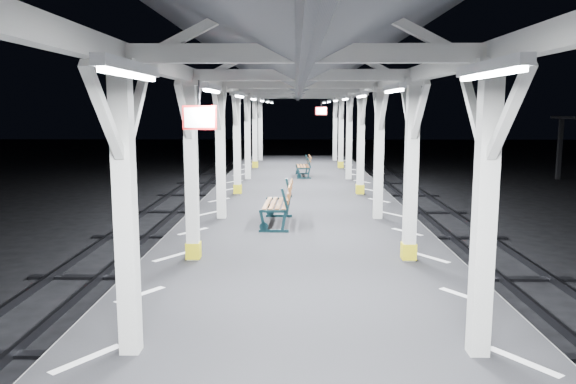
{
  "coord_description": "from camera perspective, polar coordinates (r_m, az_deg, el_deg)",
  "views": [
    {
      "loc": [
        -0.09,
        -8.14,
        3.81
      ],
      "look_at": [
        -0.24,
        2.54,
        2.2
      ],
      "focal_mm": 35.0,
      "sensor_mm": 36.0,
      "label": 1
    }
  ],
  "objects": [
    {
      "name": "bench_far",
      "position": [
        23.11,
        1.76,
        2.71
      ],
      "size": [
        0.65,
        1.6,
        0.86
      ],
      "rotation": [
        0.0,
        0.0,
        0.04
      ],
      "color": "#0E262B",
      "rests_on": "platform"
    },
    {
      "name": "ground",
      "position": [
        8.99,
        1.39,
        -16.51
      ],
      "size": [
        120.0,
        120.0,
        0.0
      ],
      "primitive_type": "plane",
      "color": "black",
      "rests_on": "ground"
    },
    {
      "name": "canopy",
      "position": [
        8.16,
        1.51,
        13.83
      ],
      "size": [
        5.4,
        49.0,
        4.65
      ],
      "color": "beige",
      "rests_on": "platform"
    },
    {
      "name": "hazard_stripes_left",
      "position": [
        8.92,
        -14.77,
        -10.04
      ],
      "size": [
        1.0,
        48.0,
        0.01
      ],
      "primitive_type": "cube",
      "color": "silver",
      "rests_on": "platform"
    },
    {
      "name": "bench_mid",
      "position": [
        13.56,
        -0.71,
        -1.04
      ],
      "size": [
        0.78,
        1.91,
        1.02
      ],
      "rotation": [
        0.0,
        0.0,
        -0.04
      ],
      "color": "#0E262B",
      "rests_on": "platform"
    },
    {
      "name": "hazard_stripes_right",
      "position": [
        8.98,
        17.51,
        -10.05
      ],
      "size": [
        1.0,
        48.0,
        0.01
      ],
      "primitive_type": "cube",
      "color": "silver",
      "rests_on": "platform"
    },
    {
      "name": "platform",
      "position": [
        8.79,
        1.4,
        -13.56
      ],
      "size": [
        6.0,
        50.0,
        1.0
      ],
      "primitive_type": "cube",
      "color": "black",
      "rests_on": "ground"
    }
  ]
}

